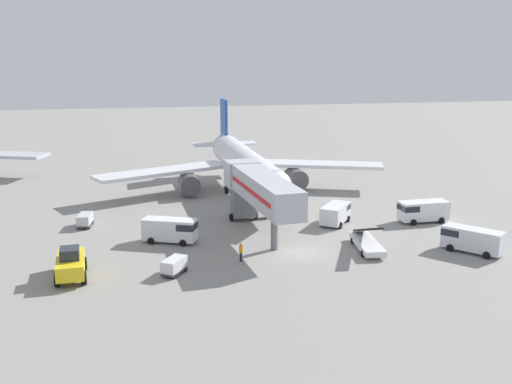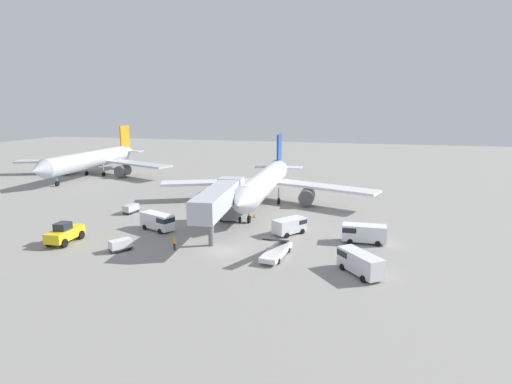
# 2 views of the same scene
# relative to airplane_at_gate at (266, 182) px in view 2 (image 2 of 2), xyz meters

# --- Properties ---
(ground_plane) EXTENTS (300.00, 300.00, 0.00)m
(ground_plane) POSITION_rel_airplane_at_gate_xyz_m (0.56, -24.73, -3.95)
(ground_plane) COLOR gray
(airplane_at_gate) EXTENTS (39.07, 36.50, 11.29)m
(airplane_at_gate) POSITION_rel_airplane_at_gate_xyz_m (0.00, 0.00, 0.00)
(airplane_at_gate) COLOR silver
(airplane_at_gate) RESTS_ON ground
(jet_bridge) EXTENTS (4.88, 17.59, 6.59)m
(jet_bridge) POSITION_rel_airplane_at_gate_xyz_m (-1.79, -18.02, 0.89)
(jet_bridge) COLOR #B2B7C1
(jet_bridge) RESTS_ON ground
(pushback_tug) EXTENTS (2.78, 5.44, 2.68)m
(pushback_tug) POSITION_rel_airplane_at_gate_xyz_m (-19.57, -26.90, -2.71)
(pushback_tug) COLOR yellow
(pushback_tug) RESTS_ON ground
(belt_loader_truck) EXTENTS (2.65, 6.65, 3.13)m
(belt_loader_truck) POSITION_rel_airplane_at_gate_xyz_m (7.32, -24.95, -3.19)
(belt_loader_truck) COLOR white
(belt_loader_truck) RESTS_ON ground
(service_van_rear_left) EXTENTS (4.43, 4.95, 2.12)m
(service_van_rear_left) POSITION_rel_airplane_at_gate_xyz_m (7.28, -15.88, -2.74)
(service_van_rear_left) COLOR silver
(service_van_rear_left) RESTS_ON ground
(service_van_mid_right) EXTENTS (5.57, 3.76, 2.39)m
(service_van_mid_right) POSITION_rel_airplane_at_gate_xyz_m (-10.74, -19.02, -2.59)
(service_van_mid_right) COLOR white
(service_van_mid_right) RESTS_ON ground
(service_van_far_center) EXTENTS (5.43, 2.49, 2.33)m
(service_van_far_center) POSITION_rel_airplane_at_gate_xyz_m (16.79, -17.17, -2.63)
(service_van_far_center) COLOR white
(service_van_far_center) RESTS_ON ground
(service_van_outer_right) EXTENTS (4.93, 5.42, 2.31)m
(service_van_outer_right) POSITION_rel_airplane_at_gate_xyz_m (16.58, -27.51, -2.63)
(service_van_outer_right) COLOR silver
(service_van_outer_right) RESTS_ON ground
(baggage_cart_near_center) EXTENTS (2.44, 2.80, 1.39)m
(baggage_cart_near_center) POSITION_rel_airplane_at_gate_xyz_m (-11.08, -27.76, -3.18)
(baggage_cart_near_center) COLOR #38383D
(baggage_cart_near_center) RESTS_ON ground
(baggage_cart_mid_center) EXTENTS (1.63, 2.81, 1.39)m
(baggage_cart_mid_center) POSITION_rel_airplane_at_gate_xyz_m (-19.50, -11.66, -3.18)
(baggage_cart_mid_center) COLOR #38383D
(baggage_cart_mid_center) RESTS_ON ground
(ground_crew_worker_foreground) EXTENTS (0.46, 0.46, 1.75)m
(ground_crew_worker_foreground) POSITION_rel_airplane_at_gate_xyz_m (-5.00, -25.82, -3.02)
(ground_crew_worker_foreground) COLOR #1E2333
(ground_crew_worker_foreground) RESTS_ON ground
(safety_cone_alpha) EXTENTS (0.39, 0.39, 0.60)m
(safety_cone_alpha) POSITION_rel_airplane_at_gate_xyz_m (0.44, -9.17, -3.65)
(safety_cone_alpha) COLOR black
(safety_cone_alpha) RESTS_ON ground
(airplane_background) EXTENTS (42.16, 39.00, 11.55)m
(airplane_background) POSITION_rel_airplane_at_gate_xyz_m (-47.44, 17.54, 0.05)
(airplane_background) COLOR #B7BCC6
(airplane_background) RESTS_ON ground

